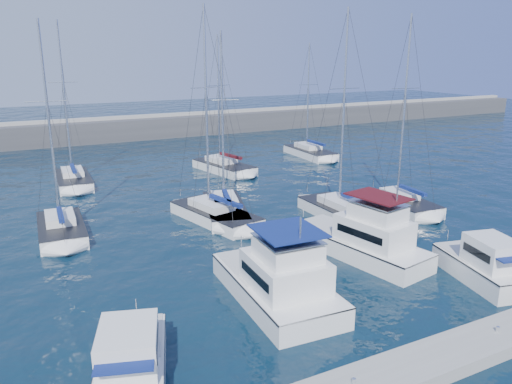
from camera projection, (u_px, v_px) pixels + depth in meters
name	position (u px, v px, depth m)	size (l,w,h in m)	color
ground	(346.00, 257.00, 31.84)	(220.00, 220.00, 0.00)	black
breakwater	(138.00, 131.00, 76.09)	(160.00, 6.00, 4.45)	#424244
dock	(496.00, 338.00, 22.34)	(40.00, 2.20, 0.60)	gray
dock_cleat_near_port	(354.00, 381.00, 18.71)	(0.16, 0.16, 0.25)	silver
dock_cleat_centre	(498.00, 329.00, 22.23)	(0.16, 0.16, 0.25)	silver
motor_yacht_port_outer	(131.00, 364.00, 19.36)	(4.30, 6.53, 3.20)	silver
motor_yacht_port_inner	(279.00, 282.00, 25.86)	(4.52, 8.95, 4.69)	white
motor_yacht_stbd_inner	(364.00, 240.00, 31.59)	(4.87, 9.93, 4.69)	white
motor_yacht_stbd_outer	(484.00, 266.00, 28.22)	(3.80, 6.41, 3.20)	silver
sailboat_mid_a	(61.00, 229.00, 35.43)	(3.43, 7.22, 15.11)	white
sailboat_mid_b	(215.00, 214.00, 38.52)	(4.88, 8.82, 16.29)	silver
sailboat_mid_c	(225.00, 209.00, 39.85)	(5.18, 8.62, 14.54)	white
sailboat_mid_d	(346.00, 213.00, 38.86)	(3.27, 9.18, 16.12)	silver
sailboat_mid_e	(402.00, 203.00, 41.38)	(3.62, 7.08, 15.85)	white
sailboat_back_a	(73.00, 180.00, 49.04)	(3.46, 7.83, 15.89)	white
sailboat_back_b	(224.00, 167.00, 54.68)	(4.74, 8.51, 14.78)	silver
sailboat_back_c	(310.00, 152.00, 62.55)	(3.28, 8.45, 14.07)	white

